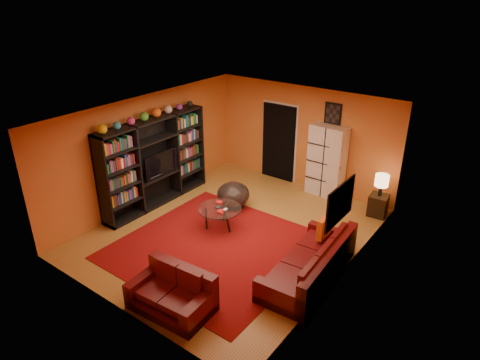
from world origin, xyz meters
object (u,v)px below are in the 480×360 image
Objects in this scene: entertainment_unit at (155,162)px; sofa at (313,265)px; coffee_table at (220,210)px; side_table at (378,205)px; table_lamp at (382,181)px; storage_cabinet at (327,161)px; loveseat at (174,292)px; tv at (159,163)px; bowl_chair at (233,195)px.

sofa is at bearing -5.09° from entertainment_unit.
coffee_table is at bearing 168.03° from sofa.
table_lamp is (0.00, 0.00, 0.61)m from side_table.
storage_cabinet is at bearing 69.07° from coffee_table.
table_lamp is at bearing -5.32° from storage_cabinet.
entertainment_unit is at bearing 46.60° from loveseat.
table_lamp is at bearing 0.00° from side_table.
sofa is 2.52× the size of coffee_table.
side_table reaches higher than coffee_table.
tv is 0.43× the size of sofa.
table_lamp is (4.47, 2.49, -0.15)m from tv.
tv is at bearing 176.91° from coffee_table.
coffee_table is at bearing -134.57° from table_lamp.
tv is 5.12m from table_lamp.
coffee_table is (1.97, -0.03, -0.62)m from entertainment_unit.
storage_cabinet is (1.08, 2.83, 0.47)m from coffee_table.
sofa is 4.70× the size of table_lamp.
loveseat is 2.80× the size of side_table.
bowl_chair reaches higher than coffee_table.
loveseat is at bearing -129.55° from sofa.
coffee_table is 1.23× the size of bowl_chair.
side_table is (4.47, 2.49, -0.76)m from tv.
table_lamp is (0.11, 2.95, 0.58)m from sofa.
loveseat is 5.26m from storage_cabinet.
loveseat is 5.23m from side_table.
sofa is 3.01m from table_lamp.
entertainment_unit is 2.07m from coffee_table.
bowl_chair is 1.54× the size of side_table.
entertainment_unit is at bearing 178.99° from coffee_table.
storage_cabinet is (3.06, 2.80, -0.15)m from entertainment_unit.
entertainment_unit is 1.99m from bowl_chair.
table_lamp reaches higher than loveseat.
entertainment_unit is 6.00× the size of side_table.
storage_cabinet is (3.01, 2.73, -0.12)m from tv.
entertainment_unit is 0.09m from tv.
tv is 1.91m from bowl_chair.
storage_cabinet is 2.33× the size of bowl_chair.
coffee_table is at bearing 18.23° from loveseat.
sofa is (4.37, -0.46, -0.73)m from tv.
storage_cabinet is 3.59× the size of side_table.
sofa is 1.71× the size of loveseat.
side_table is at bearing 0.00° from table_lamp.
storage_cabinet reaches higher than loveseat.
loveseat reaches higher than side_table.
entertainment_unit is 4.50m from sofa.
storage_cabinet is at bearing 109.45° from sofa.
bowl_chair is (-2.78, 1.27, 0.05)m from sofa.
sofa reaches higher than side_table.
entertainment_unit is 5.20m from table_lamp.
tv is 2.00× the size of table_lamp.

